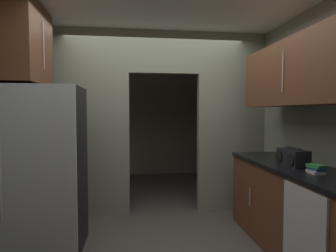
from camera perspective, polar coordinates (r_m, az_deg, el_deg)
name	(u,v)px	position (r m, az deg, el deg)	size (l,w,h in m)	color
ground	(165,252)	(3.25, -0.50, -23.95)	(20.00, 20.00, 0.00)	#47423D
kitchen_overhead_slab	(162,7)	(3.47, -1.30, 22.67)	(3.65, 6.41, 0.06)	silver
kitchen_partition	(153,117)	(4.10, -3.08, 1.90)	(3.25, 0.12, 2.61)	gray
adjoining_room_shell	(148,120)	(5.92, -4.03, 1.28)	(3.25, 2.68, 2.61)	gray
refrigerator	(47,169)	(3.29, -23.04, -7.94)	(0.73, 0.72, 1.73)	black
lower_cabinet_run	(297,211)	(3.29, 24.35, -15.20)	(0.62, 2.06, 0.92)	brown
dishwasher	(303,241)	(2.69, 25.41, -20.07)	(0.02, 0.56, 0.86)	#B7BABC
upper_cabinet_counterside	(300,72)	(3.16, 24.87, 9.69)	(0.36, 1.85, 0.65)	brown
upper_cabinet_fridgeside	(26,45)	(3.47, -26.58, 14.36)	(0.36, 0.80, 0.84)	brown
boombox	(293,157)	(3.18, 23.67, -5.76)	(0.18, 0.36, 0.19)	black
book_stack	(316,169)	(2.88, 27.52, -7.61)	(0.13, 0.17, 0.08)	beige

